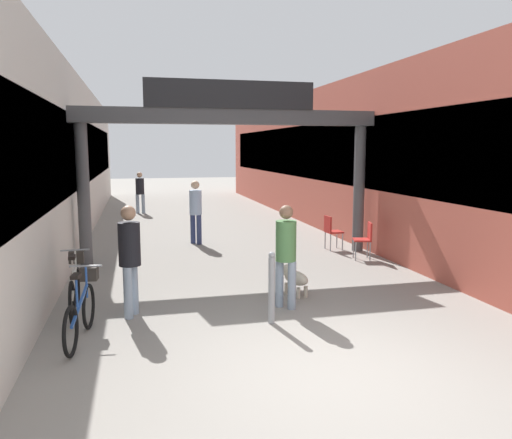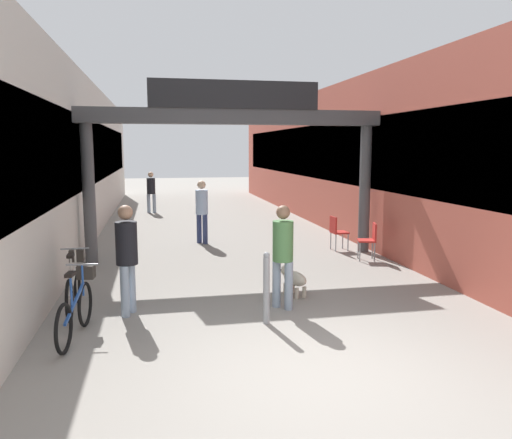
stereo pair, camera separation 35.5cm
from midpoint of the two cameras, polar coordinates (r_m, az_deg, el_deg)
ground_plane at (r=6.25m, az=8.96°, el=-16.93°), size 80.00×80.00×0.00m
storefront_left at (r=16.59m, az=-22.17°, el=6.36°), size 3.00×26.00×4.58m
storefront_right at (r=17.78m, az=12.31°, el=6.85°), size 3.00×26.00×4.58m
arcade_sign_gateway at (r=11.94m, az=-1.65°, el=9.73°), size 7.40×0.47×4.19m
pedestrian_with_dog at (r=8.20m, az=4.33°, el=-3.48°), size 0.48×0.48×1.73m
pedestrian_companion at (r=8.08m, az=-13.34°, el=-3.67°), size 0.44×0.44×1.77m
pedestrian_carrying_crate at (r=13.88m, az=-5.49°, el=1.38°), size 0.48×0.48×1.76m
pedestrian_elderly_walking at (r=20.87m, az=-11.42°, el=3.38°), size 0.43×0.43×1.69m
dog_on_leash at (r=9.11m, az=5.39°, el=-6.65°), size 0.45×0.73×0.51m
bicycle_blue_nearest at (r=7.50m, az=-18.48°, el=-9.37°), size 0.46×1.68×0.98m
bicycle_silver_second at (r=8.71m, az=-18.99°, el=-6.95°), size 0.46×1.69×0.98m
bollard_post_metal at (r=7.58m, az=2.55°, el=-7.77°), size 0.10×0.10×1.11m
cafe_chair_red_nearer at (r=12.15m, az=13.72°, el=-2.04°), size 0.49×0.49×0.89m
cafe_chair_red_farther at (r=13.14m, az=9.98°, el=-1.17°), size 0.42×0.42×0.89m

